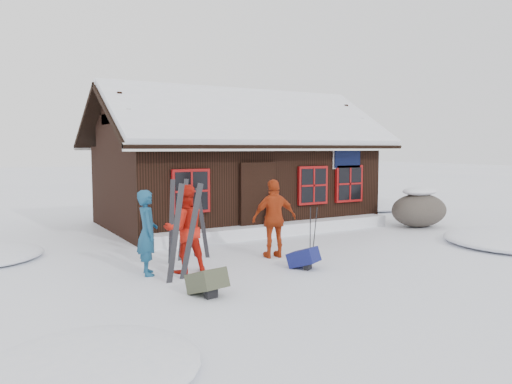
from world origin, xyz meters
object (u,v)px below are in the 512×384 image
skier_orange_right (274,219)px  ski_pair_left (183,233)px  backpack_blue (304,261)px  backpack_olive (207,286)px  skier_teal (147,233)px  skier_orange_left (185,229)px  skier_crouched (273,216)px  boulder (419,209)px  ski_poles (313,233)px

skier_orange_right → ski_pair_left: bearing=27.1°
backpack_blue → backpack_olive: (-2.50, -0.72, 0.02)m
skier_teal → skier_orange_left: skier_orange_left is taller
skier_crouched → backpack_olive: bearing=-163.9°
backpack_blue → backpack_olive: size_ratio=0.91×
skier_crouched → ski_pair_left: bearing=-172.5°
boulder → skier_orange_left: bearing=-169.0°
skier_orange_left → backpack_blue: skier_orange_left is taller
boulder → ski_poles: ski_poles is taller
ski_pair_left → ski_poles: ski_pair_left is taller
skier_orange_left → skier_crouched: bearing=-145.3°
ski_poles → ski_pair_left: bearing=-172.6°
backpack_olive → boulder: bearing=10.4°
skier_orange_left → boulder: 8.65m
skier_teal → ski_pair_left: ski_pair_left is taller
skier_crouched → backpack_olive: skier_crouched is taller
skier_crouched → boulder: skier_crouched is taller
skier_orange_left → ski_pair_left: size_ratio=0.94×
skier_orange_left → backpack_olive: skier_orange_left is taller
ski_pair_left → backpack_blue: bearing=-6.6°
backpack_olive → ski_pair_left: bearing=77.1°
skier_orange_left → ski_poles: size_ratio=1.49×
ski_pair_left → backpack_blue: size_ratio=3.33×
backpack_blue → backpack_olive: backpack_olive is taller
boulder → backpack_olive: size_ratio=3.07×
skier_teal → skier_crouched: bearing=-51.8°
skier_orange_left → backpack_olive: 1.83m
skier_orange_right → backpack_olive: size_ratio=2.86×
backpack_olive → skier_crouched: bearing=36.5°
skier_teal → backpack_olive: bearing=-157.8°
skier_crouched → backpack_blue: bearing=-143.5°
skier_crouched → ski_pair_left: size_ratio=0.61×
skier_orange_right → ski_pair_left: size_ratio=0.95×
ski_poles → backpack_olive: size_ratio=1.89×
skier_orange_left → ski_pair_left: (-0.24, -0.53, 0.02)m
skier_crouched → boulder: (4.82, -0.91, -0.01)m
skier_teal → boulder: skier_teal is taller
skier_orange_right → ski_pair_left: 2.60m
boulder → skier_crouched: bearing=169.3°
skier_teal → skier_crouched: 4.98m
skier_crouched → skier_teal: bearing=177.7°
skier_teal → skier_orange_left: bearing=-95.1°
skier_orange_right → backpack_olive: (-2.54, -1.90, -0.71)m
skier_orange_right → boulder: skier_orange_right is taller
skier_teal → ski_poles: size_ratio=1.42×
skier_crouched → backpack_blue: size_ratio=2.03×
skier_crouched → ski_pair_left: 4.99m
skier_orange_right → boulder: size_ratio=0.93×
skier_crouched → ski_poles: (-0.61, -2.66, -0.02)m
skier_crouched → ski_pair_left: (-3.91, -3.08, 0.32)m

